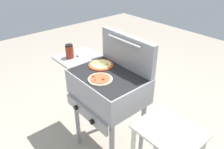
{
  "coord_description": "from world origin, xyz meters",
  "views": [
    {
      "loc": [
        1.25,
        -1.03,
        1.83
      ],
      "look_at": [
        0.05,
        0.0,
        0.92
      ],
      "focal_mm": 35.03,
      "sensor_mm": 36.0,
      "label": 1
    }
  ],
  "objects_px": {
    "pizza_cheese": "(101,65)",
    "grill": "(107,88)",
    "pizza_pepperoni": "(100,79)",
    "sauce_jar": "(70,51)"
  },
  "relations": [
    {
      "from": "pizza_cheese",
      "to": "grill",
      "type": "bearing_deg",
      "value": -20.34
    },
    {
      "from": "pizza_pepperoni",
      "to": "sauce_jar",
      "type": "height_order",
      "value": "sauce_jar"
    },
    {
      "from": "pizza_cheese",
      "to": "sauce_jar",
      "type": "distance_m",
      "value": 0.36
    },
    {
      "from": "pizza_cheese",
      "to": "sauce_jar",
      "type": "xyz_separation_m",
      "value": [
        -0.33,
        -0.12,
        0.06
      ]
    },
    {
      "from": "pizza_pepperoni",
      "to": "pizza_cheese",
      "type": "xyz_separation_m",
      "value": [
        -0.2,
        0.16,
        0.0
      ]
    },
    {
      "from": "pizza_pepperoni",
      "to": "pizza_cheese",
      "type": "relative_size",
      "value": 0.89
    },
    {
      "from": "pizza_pepperoni",
      "to": "sauce_jar",
      "type": "bearing_deg",
      "value": 175.9
    },
    {
      "from": "grill",
      "to": "sauce_jar",
      "type": "bearing_deg",
      "value": -172.19
    },
    {
      "from": "pizza_pepperoni",
      "to": "sauce_jar",
      "type": "relative_size",
      "value": 1.49
    },
    {
      "from": "pizza_pepperoni",
      "to": "sauce_jar",
      "type": "distance_m",
      "value": 0.53
    }
  ]
}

